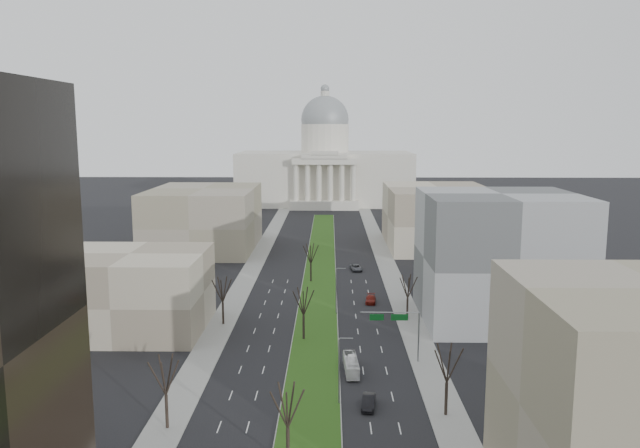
# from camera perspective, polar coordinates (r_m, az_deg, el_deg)

# --- Properties ---
(ground) EXTENTS (600.00, 600.00, 0.00)m
(ground) POSITION_cam_1_polar(r_m,az_deg,el_deg) (147.03, -0.06, -5.32)
(ground) COLOR black
(ground) RESTS_ON ground
(median) EXTENTS (8.00, 222.03, 0.20)m
(median) POSITION_cam_1_polar(r_m,az_deg,el_deg) (146.02, -0.07, -5.38)
(median) COLOR #999993
(median) RESTS_ON ground
(sidewalk_left) EXTENTS (5.00, 330.00, 0.15)m
(sidewalk_left) POSITION_cam_1_polar(r_m,az_deg,el_deg) (124.53, -8.42, -8.04)
(sidewalk_left) COLOR gray
(sidewalk_left) RESTS_ON ground
(sidewalk_right) EXTENTS (5.00, 330.00, 0.15)m
(sidewalk_right) POSITION_cam_1_polar(r_m,az_deg,el_deg) (123.83, 7.94, -8.13)
(sidewalk_right) COLOR gray
(sidewalk_right) RESTS_ON ground
(capitol) EXTENTS (80.00, 46.00, 55.00)m
(capitol) POSITION_cam_1_polar(r_m,az_deg,el_deg) (292.72, 0.45, 5.07)
(capitol) COLOR beige
(capitol) RESTS_ON ground
(building_beige_left) EXTENTS (26.00, 22.00, 14.00)m
(building_beige_left) POSITION_cam_1_polar(r_m,az_deg,el_deg) (116.89, -16.86, -5.95)
(building_beige_left) COLOR gray
(building_beige_left) RESTS_ON ground
(building_grey_right) EXTENTS (28.00, 26.00, 24.00)m
(building_grey_right) POSITION_cam_1_polar(r_m,az_deg,el_deg) (121.18, 16.01, -2.95)
(building_grey_right) COLOR #5D5F62
(building_grey_right) RESTS_ON ground
(building_far_left) EXTENTS (30.00, 40.00, 18.00)m
(building_far_left) POSITION_cam_1_polar(r_m,az_deg,el_deg) (188.25, -10.56, 0.49)
(building_far_left) COLOR gray
(building_far_left) RESTS_ON ground
(building_far_right) EXTENTS (30.00, 40.00, 18.00)m
(building_far_right) POSITION_cam_1_polar(r_m,az_deg,el_deg) (192.20, 10.67, 0.66)
(building_far_right) COLOR gray
(building_far_right) RESTS_ON ground
(tree_left_mid) EXTENTS (5.40, 5.40, 9.72)m
(tree_left_mid) POSITION_cam_1_polar(r_m,az_deg,el_deg) (78.81, -13.97, -13.15)
(tree_left_mid) COLOR black
(tree_left_mid) RESTS_ON ground
(tree_left_far) EXTENTS (5.28, 5.28, 9.50)m
(tree_left_far) POSITION_cam_1_polar(r_m,az_deg,el_deg) (116.00, -8.91, -5.86)
(tree_left_far) COLOR black
(tree_left_far) RESTS_ON ground
(tree_right_mid) EXTENTS (5.52, 5.52, 9.94)m
(tree_right_mid) POSITION_cam_1_polar(r_m,az_deg,el_deg) (81.31, 11.57, -12.24)
(tree_right_mid) COLOR black
(tree_right_mid) RESTS_ON ground
(tree_right_far) EXTENTS (5.04, 5.04, 9.07)m
(tree_right_far) POSITION_cam_1_polar(r_m,az_deg,el_deg) (119.18, 8.04, -5.59)
(tree_right_far) COLOR black
(tree_right_far) RESTS_ON ground
(tree_median_a) EXTENTS (5.40, 5.40, 9.72)m
(tree_median_a) POSITION_cam_1_polar(r_m,az_deg,el_deg) (69.14, -2.98, -16.14)
(tree_median_a) COLOR black
(tree_median_a) RESTS_ON ground
(tree_median_b) EXTENTS (5.40, 5.40, 9.72)m
(tree_median_b) POSITION_cam_1_polar(r_m,az_deg,el_deg) (106.66, -1.52, -6.98)
(tree_median_b) COLOR black
(tree_median_b) RESTS_ON ground
(tree_median_c) EXTENTS (5.40, 5.40, 9.72)m
(tree_median_c) POSITION_cam_1_polar(r_m,az_deg,el_deg) (145.50, -0.85, -2.65)
(tree_median_c) COLOR black
(tree_median_c) RESTS_ON ground
(streetlamp_median_b) EXTENTS (1.90, 0.20, 9.16)m
(streetlamp_median_b) POSITION_cam_1_polar(r_m,az_deg,el_deg) (83.63, 1.79, -13.17)
(streetlamp_median_b) COLOR gray
(streetlamp_median_b) RESTS_ON ground
(streetlamp_median_c) EXTENTS (1.90, 0.20, 9.16)m
(streetlamp_median_c) POSITION_cam_1_polar(r_m,az_deg,el_deg) (121.61, 1.51, -6.04)
(streetlamp_median_c) COLOR gray
(streetlamp_median_c) RESTS_ON ground
(mast_arm_signs) EXTENTS (9.12, 0.24, 8.09)m
(mast_arm_signs) POSITION_cam_1_polar(r_m,az_deg,el_deg) (97.91, 7.44, -9.08)
(mast_arm_signs) COLOR gray
(mast_arm_signs) RESTS_ON ground
(car_black) EXTENTS (2.21, 4.89, 1.56)m
(car_black) POSITION_cam_1_polar(r_m,az_deg,el_deg) (84.63, 4.46, -15.89)
(car_black) COLOR black
(car_black) RESTS_ON ground
(car_red) EXTENTS (2.53, 5.20, 1.46)m
(car_red) POSITION_cam_1_polar(r_m,az_deg,el_deg) (130.52, 4.65, -6.87)
(car_red) COLOR maroon
(car_red) RESTS_ON ground
(car_grey_far) EXTENTS (3.26, 5.69, 1.49)m
(car_grey_far) POSITION_cam_1_polar(r_m,az_deg,el_deg) (158.44, 3.30, -4.01)
(car_grey_far) COLOR #515259
(car_grey_far) RESTS_ON ground
(box_van) EXTENTS (2.31, 8.24, 2.27)m
(box_van) POSITION_cam_1_polar(r_m,az_deg,el_deg) (95.24, 2.86, -12.72)
(box_van) COLOR white
(box_van) RESTS_ON ground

